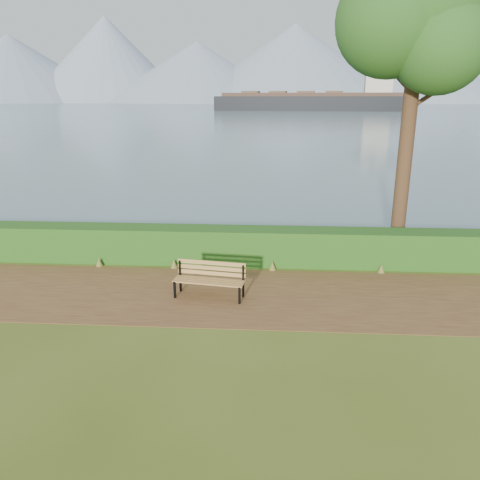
{
  "coord_description": "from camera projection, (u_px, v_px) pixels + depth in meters",
  "views": [
    {
      "loc": [
        1.49,
        -9.87,
        4.5
      ],
      "look_at": [
        0.77,
        1.2,
        1.1
      ],
      "focal_mm": 35.0,
      "sensor_mm": 36.0,
      "label": 1
    }
  ],
  "objects": [
    {
      "name": "ground",
      "position": [
        203.0,
        300.0,
        10.83
      ],
      "size": [
        140.0,
        140.0,
        0.0
      ],
      "primitive_type": "plane",
      "color": "#495317",
      "rests_on": "ground"
    },
    {
      "name": "mountains",
      "position": [
        260.0,
        68.0,
        390.7
      ],
      "size": [
        585.0,
        190.0,
        70.0
      ],
      "color": "#7C8DA5",
      "rests_on": "ground"
    },
    {
      "name": "tree",
      "position": [
        419.0,
        14.0,
        12.2
      ],
      "size": [
        4.44,
        3.67,
        8.84
      ],
      "rotation": [
        0.0,
        0.0,
        0.13
      ],
      "color": "#342315",
      "rests_on": "ground"
    },
    {
      "name": "path",
      "position": [
        205.0,
        294.0,
        11.11
      ],
      "size": [
        40.0,
        3.4,
        0.01
      ],
      "primitive_type": "cube",
      "color": "brown",
      "rests_on": "ground"
    },
    {
      "name": "water",
      "position": [
        269.0,
        105.0,
        258.89
      ],
      "size": [
        700.0,
        510.0,
        0.0
      ],
      "primitive_type": "cube",
      "color": "slate",
      "rests_on": "ground"
    },
    {
      "name": "cargo_ship",
      "position": [
        319.0,
        102.0,
        158.34
      ],
      "size": [
        67.07,
        18.27,
        20.13
      ],
      "rotation": [
        0.0,
        0.0,
        -0.12
      ],
      "color": "black",
      "rests_on": "ground"
    },
    {
      "name": "bench",
      "position": [
        210.0,
        277.0,
        10.9
      ],
      "size": [
        1.7,
        0.72,
        0.83
      ],
      "rotation": [
        0.0,
        0.0,
        -0.15
      ],
      "color": "black",
      "rests_on": "ground"
    },
    {
      "name": "hedge",
      "position": [
        216.0,
        245.0,
        13.16
      ],
      "size": [
        32.0,
        0.85,
        1.0
      ],
      "primitive_type": "cube",
      "color": "#194413",
      "rests_on": "ground"
    }
  ]
}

